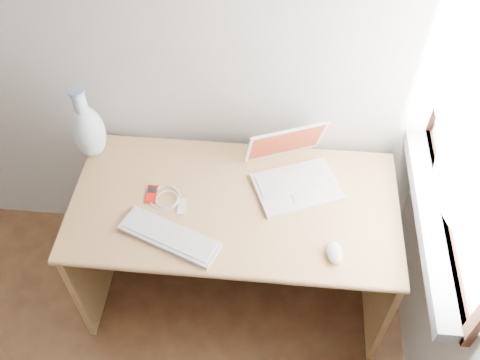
# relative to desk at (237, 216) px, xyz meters

# --- Properties ---
(desk) EXTENTS (1.34, 0.67, 0.71)m
(desk) POSITION_rel_desk_xyz_m (0.00, 0.00, 0.00)
(desk) COLOR tan
(desk) RESTS_ON floor
(laptop) EXTENTS (0.40, 0.39, 0.23)m
(laptop) POSITION_rel_desk_xyz_m (0.25, 0.07, 0.25)
(laptop) COLOR white
(laptop) RESTS_ON desk
(external_keyboard) EXTENTS (0.42, 0.26, 0.02)m
(external_keyboard) POSITION_rel_desk_xyz_m (-0.23, -0.27, 0.21)
(external_keyboard) COLOR silver
(external_keyboard) RESTS_ON desk
(mouse) EXTENTS (0.07, 0.11, 0.04)m
(mouse) POSITION_rel_desk_xyz_m (0.40, -0.29, 0.22)
(mouse) COLOR white
(mouse) RESTS_ON desk
(ipod) EXTENTS (0.05, 0.09, 0.01)m
(ipod) POSITION_rel_desk_xyz_m (-0.34, -0.07, 0.21)
(ipod) COLOR #BC0F0D
(ipod) RESTS_ON desk
(cable_coil) EXTENTS (0.17, 0.17, 0.01)m
(cable_coil) POSITION_rel_desk_xyz_m (-0.29, -0.08, 0.20)
(cable_coil) COLOR silver
(cable_coil) RESTS_ON desk
(remote) EXTENTS (0.03, 0.08, 0.01)m
(remote) POSITION_rel_desk_xyz_m (-0.21, -0.12, 0.20)
(remote) COLOR silver
(remote) RESTS_ON desk
(vase) EXTENTS (0.14, 0.14, 0.36)m
(vase) POSITION_rel_desk_xyz_m (-0.64, 0.14, 0.35)
(vase) COLOR white
(vase) RESTS_ON desk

